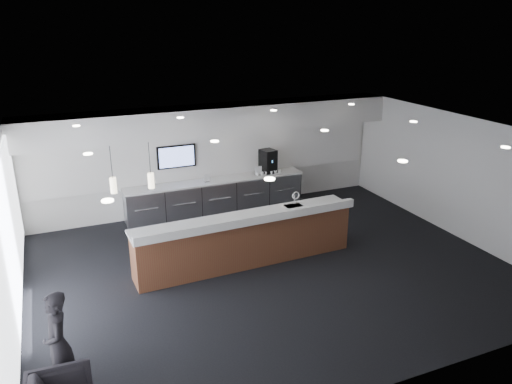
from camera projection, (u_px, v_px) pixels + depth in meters
name	position (u px, v px, depth m)	size (l,w,h in m)	color
ground	(271.00, 269.00, 10.88)	(10.00, 10.00, 0.00)	black
ceiling	(272.00, 134.00, 9.88)	(10.00, 8.00, 0.02)	black
back_wall	(211.00, 157.00, 13.84)	(10.00, 0.02, 3.00)	silver
left_wall	(6.00, 246.00, 8.53)	(0.02, 8.00, 3.00)	silver
right_wall	(456.00, 176.00, 12.23)	(0.02, 8.00, 3.00)	silver
soffit_bulkhead	(215.00, 119.00, 13.07)	(10.00, 0.90, 0.70)	silver
alcove_panel	(211.00, 154.00, 13.79)	(9.80, 0.06, 1.40)	silver
window_blinds_wall	(9.00, 245.00, 8.54)	(0.04, 7.36, 2.55)	silver
back_credenza	(216.00, 196.00, 13.88)	(5.06, 0.66, 0.95)	#A0A4A9
wall_tv	(176.00, 157.00, 13.34)	(1.05, 0.08, 0.62)	black
pendant_left	(146.00, 173.00, 9.93)	(0.12, 0.12, 0.30)	beige
pendant_right	(110.00, 178.00, 9.67)	(0.12, 0.12, 0.30)	beige
ceiling_can_lights	(272.00, 136.00, 9.89)	(7.00, 5.00, 0.02)	white
service_counter	(246.00, 239.00, 10.96)	(5.03, 0.98, 1.49)	#5C2E1E
coffee_machine	(268.00, 161.00, 14.27)	(0.46, 0.54, 0.66)	black
info_sign_left	(207.00, 178.00, 13.50)	(0.15, 0.02, 0.21)	silver
info_sign_right	(258.00, 171.00, 14.06)	(0.19, 0.02, 0.26)	silver
lounge_guest	(58.00, 344.00, 7.10)	(0.59, 0.39, 1.61)	black
cup_0	(280.00, 171.00, 14.30)	(0.10, 0.10, 0.09)	white
cup_1	(275.00, 172.00, 14.25)	(0.10, 0.10, 0.09)	white
cup_2	(271.00, 172.00, 14.20)	(0.10, 0.10, 0.09)	white
cup_3	(266.00, 173.00, 14.15)	(0.10, 0.10, 0.09)	white
cup_4	(262.00, 173.00, 14.10)	(0.10, 0.10, 0.09)	white
cup_5	(257.00, 174.00, 14.04)	(0.10, 0.10, 0.09)	white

